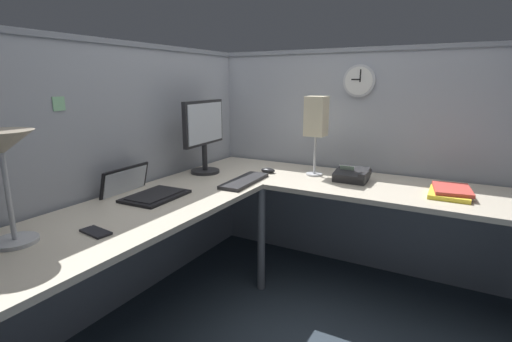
{
  "coord_description": "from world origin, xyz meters",
  "views": [
    {
      "loc": [
        -1.87,
        -0.93,
        1.35
      ],
      "look_at": [
        0.15,
        0.19,
        0.81
      ],
      "focal_mm": 26.61,
      "sensor_mm": 36.0,
      "label": 1
    }
  ],
  "objects_px": {
    "laptop": "(142,191)",
    "office_phone": "(353,176)",
    "book_stack": "(451,192)",
    "computer_mouse": "(268,170)",
    "desk_lamp_dome": "(1,152)",
    "wall_clock": "(359,81)",
    "cell_phone": "(96,232)",
    "keyboard": "(244,181)",
    "monitor": "(204,131)",
    "desk_lamp_paper": "(316,119)"
  },
  "relations": [
    {
      "from": "laptop",
      "to": "office_phone",
      "type": "xyz_separation_m",
      "value": [
        0.88,
        -0.95,
        0.01
      ]
    },
    {
      "from": "laptop",
      "to": "computer_mouse",
      "type": "xyz_separation_m",
      "value": [
        0.83,
        -0.37,
        -0.01
      ]
    },
    {
      "from": "keyboard",
      "to": "office_phone",
      "type": "distance_m",
      "value": 0.69
    },
    {
      "from": "cell_phone",
      "to": "wall_clock",
      "type": "xyz_separation_m",
      "value": [
        1.71,
        -0.63,
        0.62
      ]
    },
    {
      "from": "book_stack",
      "to": "office_phone",
      "type": "bearing_deg",
      "value": 85.91
    },
    {
      "from": "keyboard",
      "to": "wall_clock",
      "type": "relative_size",
      "value": 1.95
    },
    {
      "from": "office_phone",
      "to": "wall_clock",
      "type": "height_order",
      "value": "wall_clock"
    },
    {
      "from": "monitor",
      "to": "laptop",
      "type": "distance_m",
      "value": 0.67
    },
    {
      "from": "office_phone",
      "to": "book_stack",
      "type": "distance_m",
      "value": 0.57
    },
    {
      "from": "monitor",
      "to": "desk_lamp_paper",
      "type": "distance_m",
      "value": 0.76
    },
    {
      "from": "office_phone",
      "to": "laptop",
      "type": "bearing_deg",
      "value": 133.02
    },
    {
      "from": "office_phone",
      "to": "desk_lamp_paper",
      "type": "height_order",
      "value": "desk_lamp_paper"
    },
    {
      "from": "laptop",
      "to": "desk_lamp_paper",
      "type": "bearing_deg",
      "value": -36.2
    },
    {
      "from": "desk_lamp_dome",
      "to": "desk_lamp_paper",
      "type": "relative_size",
      "value": 0.84
    },
    {
      "from": "book_stack",
      "to": "computer_mouse",
      "type": "bearing_deg",
      "value": 90.87
    },
    {
      "from": "laptop",
      "to": "desk_lamp_paper",
      "type": "height_order",
      "value": "desk_lamp_paper"
    },
    {
      "from": "laptop",
      "to": "cell_phone",
      "type": "height_order",
      "value": "laptop"
    },
    {
      "from": "monitor",
      "to": "book_stack",
      "type": "height_order",
      "value": "monitor"
    },
    {
      "from": "desk_lamp_dome",
      "to": "office_phone",
      "type": "bearing_deg",
      "value": -29.44
    },
    {
      "from": "laptop",
      "to": "office_phone",
      "type": "height_order",
      "value": "laptop"
    },
    {
      "from": "desk_lamp_dome",
      "to": "cell_phone",
      "type": "height_order",
      "value": "desk_lamp_dome"
    },
    {
      "from": "laptop",
      "to": "keyboard",
      "type": "height_order",
      "value": "laptop"
    },
    {
      "from": "computer_mouse",
      "to": "desk_lamp_paper",
      "type": "height_order",
      "value": "desk_lamp_paper"
    },
    {
      "from": "keyboard",
      "to": "desk_lamp_paper",
      "type": "height_order",
      "value": "desk_lamp_paper"
    },
    {
      "from": "office_phone",
      "to": "desk_lamp_dome",
      "type": "bearing_deg",
      "value": 150.56
    },
    {
      "from": "desk_lamp_dome",
      "to": "office_phone",
      "type": "relative_size",
      "value": 2.16
    },
    {
      "from": "monitor",
      "to": "desk_lamp_paper",
      "type": "xyz_separation_m",
      "value": [
        0.31,
        -0.69,
        0.09
      ]
    },
    {
      "from": "computer_mouse",
      "to": "desk_lamp_paper",
      "type": "xyz_separation_m",
      "value": [
        0.1,
        -0.31,
        0.37
      ]
    },
    {
      "from": "monitor",
      "to": "cell_phone",
      "type": "bearing_deg",
      "value": -167.17
    },
    {
      "from": "cell_phone",
      "to": "computer_mouse",
      "type": "bearing_deg",
      "value": 1.52
    },
    {
      "from": "book_stack",
      "to": "wall_clock",
      "type": "bearing_deg",
      "value": 60.07
    },
    {
      "from": "keyboard",
      "to": "monitor",
      "type": "bearing_deg",
      "value": 72.16
    },
    {
      "from": "keyboard",
      "to": "computer_mouse",
      "type": "height_order",
      "value": "computer_mouse"
    },
    {
      "from": "computer_mouse",
      "to": "cell_phone",
      "type": "bearing_deg",
      "value": 174.27
    },
    {
      "from": "computer_mouse",
      "to": "cell_phone",
      "type": "xyz_separation_m",
      "value": [
        -1.32,
        0.13,
        -0.01
      ]
    },
    {
      "from": "office_phone",
      "to": "monitor",
      "type": "bearing_deg",
      "value": 105.56
    },
    {
      "from": "laptop",
      "to": "office_phone",
      "type": "distance_m",
      "value": 1.3
    },
    {
      "from": "monitor",
      "to": "computer_mouse",
      "type": "height_order",
      "value": "monitor"
    },
    {
      "from": "computer_mouse",
      "to": "desk_lamp_dome",
      "type": "height_order",
      "value": "desk_lamp_dome"
    },
    {
      "from": "office_phone",
      "to": "wall_clock",
      "type": "xyz_separation_m",
      "value": [
        0.33,
        0.08,
        0.59
      ]
    },
    {
      "from": "laptop",
      "to": "desk_lamp_dome",
      "type": "bearing_deg",
      "value": -176.54
    },
    {
      "from": "desk_lamp_dome",
      "to": "book_stack",
      "type": "height_order",
      "value": "desk_lamp_dome"
    },
    {
      "from": "computer_mouse",
      "to": "desk_lamp_dome",
      "type": "xyz_separation_m",
      "value": [
        -1.54,
        0.32,
        0.35
      ]
    },
    {
      "from": "monitor",
      "to": "wall_clock",
      "type": "height_order",
      "value": "wall_clock"
    },
    {
      "from": "desk_lamp_paper",
      "to": "wall_clock",
      "type": "xyz_separation_m",
      "value": [
        0.29,
        -0.2,
        0.24
      ]
    },
    {
      "from": "laptop",
      "to": "desk_lamp_dome",
      "type": "xyz_separation_m",
      "value": [
        -0.72,
        -0.04,
        0.34
      ]
    },
    {
      "from": "laptop",
      "to": "monitor",
      "type": "bearing_deg",
      "value": 1.59
    },
    {
      "from": "laptop",
      "to": "desk_lamp_paper",
      "type": "xyz_separation_m",
      "value": [
        0.92,
        -0.67,
        0.36
      ]
    },
    {
      "from": "monitor",
      "to": "desk_lamp_dome",
      "type": "distance_m",
      "value": 1.34
    },
    {
      "from": "cell_phone",
      "to": "office_phone",
      "type": "xyz_separation_m",
      "value": [
        1.38,
        -0.71,
        0.03
      ]
    }
  ]
}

